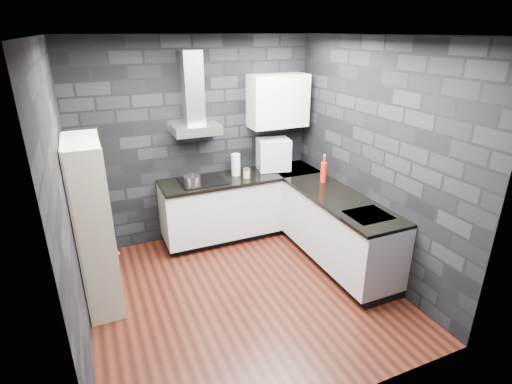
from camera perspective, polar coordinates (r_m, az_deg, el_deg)
ground at (r=4.63m, az=-1.80°, el=-14.19°), size 3.20×3.20×0.00m
ceiling at (r=3.73m, az=-2.33°, el=21.50°), size 3.20×3.20×0.00m
wall_back at (r=5.46m, az=-8.39°, el=7.13°), size 3.20×0.05×2.70m
wall_front at (r=2.68m, az=11.07°, el=-9.54°), size 3.20×0.05×2.70m
wall_left at (r=3.75m, az=-25.80°, el=-1.95°), size 0.05×3.20×2.70m
wall_right at (r=4.78m, az=16.42°, el=4.32°), size 0.05×3.20×2.70m
toekick_back at (r=5.82m, az=-2.16°, el=-5.43°), size 2.18×0.50×0.10m
toekick_right at (r=5.22m, az=11.73°, el=-9.39°), size 0.50×1.78×0.10m
counter_back_cab at (r=5.60m, az=-2.07°, el=-1.70°), size 2.20×0.60×0.76m
counter_right_cab at (r=4.99m, az=11.73°, el=-5.28°), size 0.60×1.80×0.76m
counter_back_top at (r=5.44m, az=-2.09°, el=2.12°), size 2.20×0.62×0.04m
counter_right_top at (r=4.82m, az=11.99°, el=-1.08°), size 0.62×1.80×0.04m
counter_corner_top at (r=5.77m, az=5.29°, el=3.23°), size 0.62×0.62×0.04m
hood_body at (r=5.21m, az=-8.47°, el=8.80°), size 0.60×0.34×0.12m
hood_chimney at (r=5.19m, az=-9.00°, el=14.44°), size 0.24×0.20×0.90m
upper_cabinet at (r=5.55m, az=3.16°, el=12.87°), size 0.80×0.35×0.70m
cooktop at (r=5.28m, az=-7.69°, el=1.59°), size 0.58×0.50×0.01m
sink_rim at (r=4.46m, az=15.76°, el=-3.19°), size 0.44×0.40×0.01m
pot at (r=5.08m, az=-9.08°, el=1.50°), size 0.21×0.21×0.12m
glass_vase at (r=5.43m, az=-2.91°, el=3.93°), size 0.16×0.16×0.30m
storage_jar at (r=5.35m, az=-1.34°, el=2.65°), size 0.09×0.09×0.11m
utensil_crock at (r=5.58m, az=0.85°, el=3.51°), size 0.10×0.10×0.12m
appliance_garage at (r=5.62m, az=2.49°, el=5.41°), size 0.49×0.42×0.44m
red_bottle at (r=5.24m, az=9.62°, el=2.78°), size 0.10×0.10×0.26m
bookshelf at (r=4.36m, az=-22.09°, el=-4.58°), size 0.43×0.83×1.80m
fruit_bowl at (r=4.24m, az=-22.08°, el=-4.80°), size 0.27×0.27×0.06m
book_red at (r=4.66m, az=-21.50°, el=-7.27°), size 0.18×0.07×0.24m
book_second at (r=4.62m, az=-21.66°, el=-7.28°), size 0.13×0.09×0.20m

